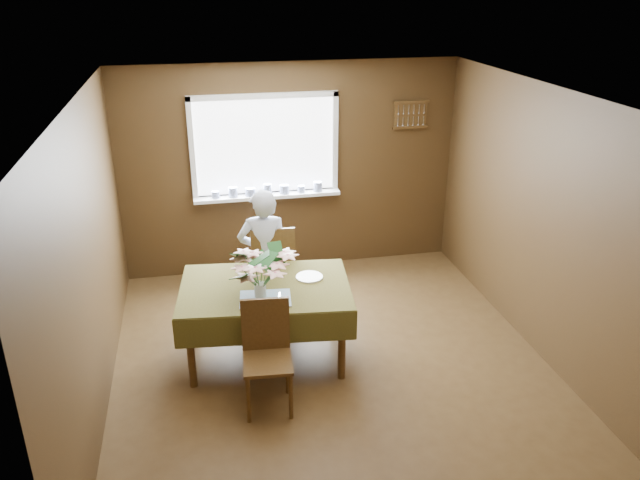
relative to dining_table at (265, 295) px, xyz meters
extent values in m
plane|color=#452F17|center=(0.57, -0.28, -0.66)|extent=(4.50, 4.50, 0.00)
plane|color=white|center=(0.57, -0.28, 1.84)|extent=(4.50, 4.50, 0.00)
plane|color=brown|center=(0.57, 1.97, 0.59)|extent=(4.00, 0.00, 4.00)
plane|color=brown|center=(0.57, -2.53, 0.59)|extent=(4.00, 0.00, 4.00)
plane|color=brown|center=(-1.43, -0.28, 0.59)|extent=(0.00, 4.50, 4.50)
plane|color=brown|center=(2.57, -0.28, 0.59)|extent=(0.00, 4.50, 4.50)
cube|color=white|center=(0.27, 1.96, 0.89)|extent=(1.60, 0.01, 1.10)
cube|color=white|center=(0.27, 1.94, 1.47)|extent=(1.72, 0.06, 0.06)
cube|color=white|center=(0.27, 1.94, 0.31)|extent=(1.72, 0.06, 0.06)
cube|color=white|center=(-0.56, 1.94, 0.89)|extent=(0.06, 0.06, 1.22)
cube|color=white|center=(1.10, 1.94, 0.89)|extent=(0.06, 0.06, 1.22)
cube|color=white|center=(0.27, 1.87, 0.32)|extent=(1.72, 0.20, 0.04)
cylinder|color=white|center=(-0.33, 1.85, 0.38)|extent=(0.09, 0.09, 0.08)
cylinder|color=white|center=(-0.13, 1.85, 0.39)|extent=(0.11, 0.11, 0.12)
cylinder|color=white|center=(0.07, 1.85, 0.38)|extent=(0.12, 0.12, 0.09)
cylinder|color=white|center=(0.27, 1.85, 0.40)|extent=(0.10, 0.10, 0.13)
cylinder|color=white|center=(0.47, 1.85, 0.39)|extent=(0.11, 0.11, 0.10)
cylinder|color=white|center=(0.68, 1.85, 0.38)|extent=(0.09, 0.09, 0.08)
cylinder|color=white|center=(0.88, 1.85, 0.39)|extent=(0.11, 0.11, 0.12)
cube|color=#51371A|center=(2.02, 1.95, 1.19)|extent=(0.40, 0.03, 0.30)
cube|color=#51371A|center=(2.02, 1.93, 1.34)|extent=(0.44, 0.04, 0.03)
cube|color=#51371A|center=(2.02, 1.93, 1.04)|extent=(0.44, 0.04, 0.03)
cylinder|color=#51371A|center=(-0.71, -0.34, -0.31)|extent=(0.07, 0.07, 0.70)
cylinder|color=#51371A|center=(0.61, -0.48, -0.31)|extent=(0.07, 0.07, 0.70)
cylinder|color=#51371A|center=(-0.61, 0.49, -0.31)|extent=(0.07, 0.07, 0.70)
cylinder|color=#51371A|center=(0.71, 0.34, -0.31)|extent=(0.07, 0.07, 0.70)
cube|color=#51371A|center=(0.00, 0.00, 0.06)|extent=(1.59, 1.15, 0.04)
cube|color=#3D3916|center=(0.00, 0.00, 0.08)|extent=(1.65, 1.21, 0.01)
cube|color=#3D3916|center=(-0.06, -0.52, -0.06)|extent=(1.54, 0.18, 0.28)
cube|color=#3D3916|center=(0.06, 0.52, -0.06)|extent=(1.54, 0.18, 0.28)
cube|color=#3D3916|center=(-0.77, 0.09, -0.06)|extent=(0.13, 1.04, 0.28)
cube|color=#3D3916|center=(0.77, -0.08, -0.06)|extent=(0.13, 1.04, 0.28)
cube|color=#4DB6DB|center=(-0.03, -0.24, 0.09)|extent=(0.48, 0.37, 0.01)
cylinder|color=#51371A|center=(0.37, 1.05, -0.42)|extent=(0.04, 0.04, 0.48)
cylinder|color=#51371A|center=(-0.01, 1.06, -0.42)|extent=(0.04, 0.04, 0.48)
cylinder|color=#51371A|center=(0.36, 0.67, -0.42)|extent=(0.04, 0.04, 0.48)
cylinder|color=#51371A|center=(-0.02, 0.67, -0.42)|extent=(0.04, 0.04, 0.48)
cube|color=#51371A|center=(0.17, 0.86, -0.17)|extent=(0.46, 0.46, 0.03)
cube|color=#51371A|center=(0.17, 0.65, 0.11)|extent=(0.45, 0.04, 0.53)
cylinder|color=#51371A|center=(-0.27, -0.92, -0.45)|extent=(0.04, 0.04, 0.43)
cylinder|color=#51371A|center=(0.07, -0.95, -0.45)|extent=(0.04, 0.04, 0.43)
cylinder|color=#51371A|center=(-0.24, -0.58, -0.45)|extent=(0.04, 0.04, 0.43)
cylinder|color=#51371A|center=(0.10, -0.61, -0.45)|extent=(0.04, 0.04, 0.43)
cube|color=#51371A|center=(-0.08, -0.76, -0.22)|extent=(0.43, 0.43, 0.03)
cube|color=#51371A|center=(-0.07, -0.58, 0.04)|extent=(0.40, 0.06, 0.48)
imported|color=white|center=(0.08, 0.71, 0.06)|extent=(0.55, 0.37, 1.45)
cylinder|color=white|center=(-0.06, -0.19, 0.16)|extent=(0.11, 0.11, 0.13)
cylinder|color=#33662D|center=(-0.06, -0.19, 0.26)|extent=(0.06, 0.06, 0.10)
cylinder|color=white|center=(0.43, 0.09, 0.10)|extent=(0.28, 0.28, 0.01)
cube|color=silver|center=(0.09, -0.27, 0.10)|extent=(0.06, 0.22, 0.00)
camera|label=1|loc=(-0.55, -5.08, 2.72)|focal=35.00mm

